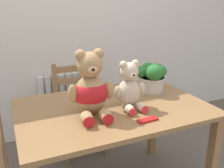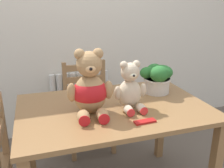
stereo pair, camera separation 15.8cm
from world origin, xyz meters
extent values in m
cube|color=silver|center=(0.00, 1.59, 1.30)|extent=(8.00, 0.04, 2.60)
cylinder|color=white|center=(-0.32, 1.52, 0.35)|extent=(0.06, 0.06, 0.70)
cylinder|color=white|center=(-0.25, 1.52, 0.35)|extent=(0.06, 0.06, 0.70)
cylinder|color=white|center=(-0.18, 1.52, 0.35)|extent=(0.06, 0.06, 0.70)
cylinder|color=white|center=(-0.10, 1.52, 0.35)|extent=(0.06, 0.06, 0.70)
cylinder|color=white|center=(-0.03, 1.52, 0.35)|extent=(0.06, 0.06, 0.70)
cylinder|color=white|center=(0.04, 1.52, 0.35)|extent=(0.06, 0.06, 0.70)
cylinder|color=white|center=(0.12, 1.52, 0.35)|extent=(0.06, 0.06, 0.70)
cylinder|color=white|center=(0.19, 1.52, 0.35)|extent=(0.06, 0.06, 0.70)
cylinder|color=white|center=(0.26, 1.52, 0.35)|extent=(0.06, 0.06, 0.70)
cube|color=white|center=(-0.03, 1.52, 0.02)|extent=(0.66, 0.10, 0.04)
cube|color=olive|center=(0.00, 0.42, 0.74)|extent=(1.26, 0.84, 0.03)
cube|color=olive|center=(0.58, 0.05, 0.36)|extent=(0.06, 0.06, 0.73)
cube|color=olive|center=(-0.58, 0.79, 0.36)|extent=(0.06, 0.06, 0.73)
cube|color=olive|center=(0.58, 0.79, 0.36)|extent=(0.06, 0.06, 0.73)
cube|color=#997047|center=(-0.02, 1.15, 0.43)|extent=(0.43, 0.41, 0.03)
cube|color=#997047|center=(0.18, 0.97, 0.21)|extent=(0.04, 0.04, 0.42)
cube|color=#997047|center=(-0.21, 0.97, 0.21)|extent=(0.04, 0.04, 0.42)
cube|color=#997047|center=(0.18, 1.33, 0.43)|extent=(0.04, 0.04, 0.86)
cube|color=#997047|center=(-0.21, 1.33, 0.43)|extent=(0.04, 0.04, 0.86)
cube|color=#997047|center=(-0.02, 1.33, 0.80)|extent=(0.35, 0.03, 0.06)
cube|color=#997047|center=(-0.02, 1.33, 0.68)|extent=(0.35, 0.03, 0.06)
cube|color=#997047|center=(-0.72, 0.52, 0.45)|extent=(0.04, 0.04, 0.90)
ellipsoid|color=tan|center=(-0.17, 0.37, 0.88)|extent=(0.22, 0.19, 0.25)
sphere|color=tan|center=(-0.17, 0.37, 1.07)|extent=(0.16, 0.16, 0.16)
sphere|color=tan|center=(-0.12, 0.37, 1.14)|extent=(0.07, 0.07, 0.07)
sphere|color=tan|center=(-0.23, 0.38, 1.14)|extent=(0.07, 0.07, 0.07)
ellipsoid|color=#E5B279|center=(-0.18, 0.31, 1.06)|extent=(0.07, 0.07, 0.05)
sphere|color=black|center=(-0.18, 0.29, 1.07)|extent=(0.02, 0.02, 0.02)
ellipsoid|color=tan|center=(-0.06, 0.34, 0.91)|extent=(0.06, 0.06, 0.12)
ellipsoid|color=tan|center=(-0.29, 0.36, 0.91)|extent=(0.06, 0.06, 0.12)
ellipsoid|color=tan|center=(-0.13, 0.24, 0.79)|extent=(0.09, 0.13, 0.07)
cylinder|color=red|center=(-0.14, 0.18, 0.79)|extent=(0.07, 0.01, 0.07)
ellipsoid|color=tan|center=(-0.24, 0.25, 0.79)|extent=(0.09, 0.13, 0.07)
cylinder|color=red|center=(-0.25, 0.19, 0.79)|extent=(0.07, 0.01, 0.07)
ellipsoid|color=red|center=(-0.17, 0.37, 0.89)|extent=(0.24, 0.21, 0.18)
ellipsoid|color=beige|center=(0.09, 0.37, 0.85)|extent=(0.16, 0.14, 0.19)
sphere|color=beige|center=(0.09, 0.37, 1.00)|extent=(0.12, 0.12, 0.12)
sphere|color=beige|center=(0.14, 0.37, 1.05)|extent=(0.05, 0.05, 0.05)
sphere|color=beige|center=(0.05, 0.37, 1.05)|extent=(0.05, 0.05, 0.05)
ellipsoid|color=white|center=(0.09, 0.33, 0.99)|extent=(0.05, 0.05, 0.04)
sphere|color=black|center=(0.09, 0.30, 1.00)|extent=(0.02, 0.02, 0.02)
ellipsoid|color=beige|center=(0.18, 0.35, 0.87)|extent=(0.05, 0.05, 0.09)
ellipsoid|color=beige|center=(0.01, 0.36, 0.87)|extent=(0.05, 0.05, 0.09)
ellipsoid|color=beige|center=(0.13, 0.27, 0.79)|extent=(0.06, 0.10, 0.06)
cylinder|color=red|center=(0.13, 0.22, 0.79)|extent=(0.05, 0.01, 0.05)
ellipsoid|color=beige|center=(0.05, 0.27, 0.79)|extent=(0.06, 0.10, 0.06)
cylinder|color=red|center=(0.05, 0.23, 0.79)|extent=(0.05, 0.01, 0.05)
cylinder|color=beige|center=(0.40, 0.57, 0.81)|extent=(0.19, 0.19, 0.12)
cylinder|color=beige|center=(0.40, 0.57, 0.86)|extent=(0.20, 0.20, 0.02)
ellipsoid|color=#286B2D|center=(0.44, 0.58, 0.91)|extent=(0.17, 0.16, 0.11)
ellipsoid|color=#286B2D|center=(0.41, 0.64, 0.92)|extent=(0.12, 0.11, 0.09)
ellipsoid|color=#286B2D|center=(0.32, 0.59, 0.92)|extent=(0.12, 0.09, 0.09)
ellipsoid|color=#286B2D|center=(0.38, 0.51, 0.92)|extent=(0.14, 0.13, 0.12)
cube|color=red|center=(0.10, 0.14, 0.76)|extent=(0.13, 0.05, 0.01)
camera|label=1|loc=(-0.63, -1.00, 1.44)|focal=40.00mm
camera|label=2|loc=(-0.49, -1.05, 1.44)|focal=40.00mm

